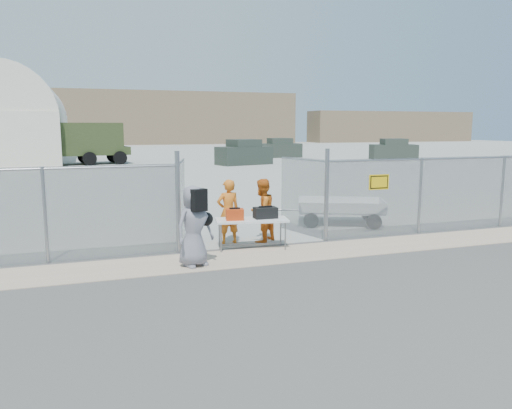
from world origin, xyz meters
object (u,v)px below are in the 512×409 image
object	(u,v)px
security_worker_right	(262,211)
utility_trailer	(341,211)
folding_table	(252,234)
security_worker_left	(228,212)
visitor	(194,226)

from	to	relation	value
security_worker_right	utility_trailer	world-z (taller)	security_worker_right
folding_table	security_worker_left	bearing A→B (deg)	129.28
security_worker_left	security_worker_right	world-z (taller)	security_worker_left
security_worker_left	utility_trailer	xyz separation A→B (m)	(4.11, 1.44, -0.44)
security_worker_right	security_worker_left	bearing A→B (deg)	-39.17
visitor	utility_trailer	xyz separation A→B (m)	(5.41, 3.28, -0.49)
security_worker_left	visitor	size ratio (longest dim) A/B	0.95
security_worker_left	visitor	bearing A→B (deg)	50.30
visitor	utility_trailer	bearing A→B (deg)	9.17
visitor	security_worker_right	bearing A→B (deg)	16.39
security_worker_left	security_worker_right	size ratio (longest dim) A/B	1.00
security_worker_left	security_worker_right	xyz separation A→B (m)	(0.91, -0.09, -0.00)
security_worker_right	utility_trailer	bearing A→B (deg)	172.00
folding_table	utility_trailer	xyz separation A→B (m)	(3.70, 2.18, 0.03)
security_worker_right	visitor	bearing A→B (deg)	4.96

